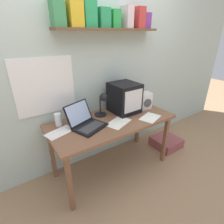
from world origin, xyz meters
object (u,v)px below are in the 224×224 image
(printed_handout, at_px, (118,122))
(floor_cushion, at_px, (166,142))
(corner_desk, at_px, (112,125))
(open_notebook, at_px, (60,132))
(space_heater, at_px, (145,101))
(laptop, at_px, (85,121))
(crt_monitor, at_px, (124,98))
(juice_glass, at_px, (58,120))
(loose_paper_near_laptop, at_px, (150,118))
(desk_lamp, at_px, (103,102))

(printed_handout, distance_m, floor_cushion, 1.15)
(corner_desk, distance_m, open_notebook, 0.60)
(open_notebook, bearing_deg, printed_handout, -14.81)
(space_heater, bearing_deg, laptop, -168.62)
(crt_monitor, bearing_deg, juice_glass, 172.18)
(crt_monitor, xyz_separation_m, loose_paper_near_laptop, (0.14, -0.33, -0.18))
(crt_monitor, height_order, printed_handout, crt_monitor)
(corner_desk, relative_size, laptop, 3.40)
(desk_lamp, bearing_deg, corner_desk, -98.18)
(floor_cushion, bearing_deg, juice_glass, 169.66)
(desk_lamp, bearing_deg, printed_handout, -97.73)
(space_heater, height_order, loose_paper_near_laptop, space_heater)
(corner_desk, distance_m, floor_cushion, 1.14)
(corner_desk, bearing_deg, juice_glass, 159.04)
(desk_lamp, xyz_separation_m, open_notebook, (-0.57, -0.08, -0.18))
(loose_paper_near_laptop, bearing_deg, corner_desk, 152.92)
(crt_monitor, distance_m, floor_cushion, 1.11)
(crt_monitor, height_order, space_heater, crt_monitor)
(juice_glass, xyz_separation_m, loose_paper_near_laptop, (0.96, -0.42, -0.06))
(juice_glass, xyz_separation_m, printed_handout, (0.58, -0.31, -0.06))
(open_notebook, bearing_deg, corner_desk, -6.28)
(corner_desk, height_order, loose_paper_near_laptop, loose_paper_near_laptop)
(laptop, distance_m, space_heater, 0.88)
(corner_desk, bearing_deg, floor_cushion, -3.92)
(crt_monitor, relative_size, floor_cushion, 0.96)
(laptop, relative_size, juice_glass, 3.06)
(desk_lamp, xyz_separation_m, space_heater, (0.58, -0.11, -0.07))
(laptop, bearing_deg, juice_glass, 123.38)
(crt_monitor, bearing_deg, floor_cushion, -15.79)
(crt_monitor, relative_size, desk_lamp, 1.25)
(desk_lamp, bearing_deg, open_notebook, 168.52)
(corner_desk, bearing_deg, desk_lamp, 101.64)
(juice_glass, distance_m, open_notebook, 0.16)
(laptop, distance_m, printed_handout, 0.37)
(laptop, height_order, space_heater, laptop)
(printed_handout, distance_m, open_notebook, 0.64)
(corner_desk, distance_m, laptop, 0.35)
(desk_lamp, distance_m, loose_paper_near_laptop, 0.59)
(loose_paper_near_laptop, bearing_deg, open_notebook, 164.73)
(juice_glass, xyz_separation_m, open_notebook, (-0.04, -0.15, -0.06))
(desk_lamp, relative_size, space_heater, 1.36)
(printed_handout, bearing_deg, juice_glass, 151.73)
(printed_handout, bearing_deg, open_notebook, 165.19)
(corner_desk, relative_size, desk_lamp, 4.95)
(desk_lamp, relative_size, open_notebook, 0.93)
(printed_handout, relative_size, open_notebook, 1.09)
(corner_desk, xyz_separation_m, open_notebook, (-0.60, 0.07, 0.07))
(juice_glass, relative_size, loose_paper_near_laptop, 0.46)
(desk_lamp, distance_m, floor_cushion, 1.32)
(laptop, bearing_deg, desk_lamp, 0.09)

